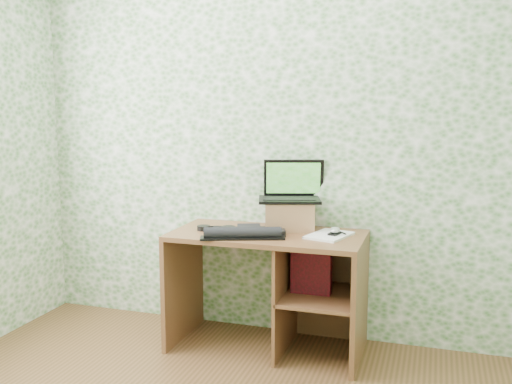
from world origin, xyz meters
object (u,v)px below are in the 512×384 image
(riser, at_px, (289,215))
(notepad, at_px, (329,235))
(laptop, at_px, (291,191))
(desk, at_px, (280,274))
(keyboard, at_px, (246,232))

(riser, bearing_deg, notepad, -22.48)
(notepad, bearing_deg, riser, 174.13)
(riser, distance_m, laptop, 0.16)
(desk, distance_m, notepad, 0.41)
(laptop, xyz_separation_m, keyboard, (-0.20, -0.31, -0.22))
(riser, xyz_separation_m, laptop, (0.00, 0.04, 0.15))
(riser, bearing_deg, desk, -102.05)
(desk, distance_m, laptop, 0.54)
(laptop, xyz_separation_m, notepad, (0.28, -0.16, -0.24))
(laptop, bearing_deg, desk, -115.85)
(desk, distance_m, keyboard, 0.38)
(laptop, bearing_deg, keyboard, -139.65)
(keyboard, bearing_deg, notepad, -2.33)
(riser, distance_m, notepad, 0.32)
(keyboard, xyz_separation_m, notepad, (0.48, 0.15, -0.02))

